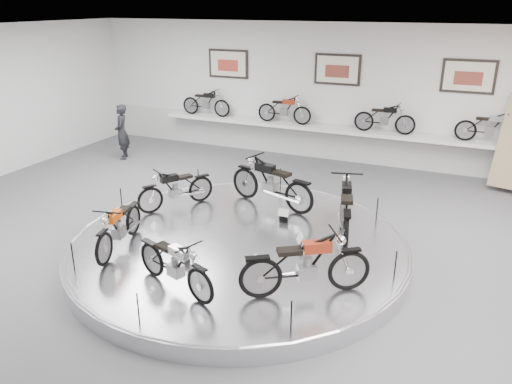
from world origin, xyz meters
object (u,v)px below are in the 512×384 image
at_px(bike_d, 119,226).
at_px(bike_e, 175,264).
at_px(shelf, 332,129).
at_px(display_platform, 238,247).
at_px(bike_f, 306,264).
at_px(bike_a, 346,207).
at_px(visitor, 122,132).
at_px(bike_b, 271,182).
at_px(bike_c, 176,188).

xyz_separation_m(bike_d, bike_e, (1.66, -0.76, -0.01)).
height_order(shelf, bike_e, bike_e).
bearing_deg(display_platform, bike_f, -36.15).
bearing_deg(bike_e, bike_d, 174.75).
bearing_deg(bike_f, display_platform, 110.86).
xyz_separation_m(bike_a, visitor, (-7.66, 3.07, -0.01)).
bearing_deg(bike_b, shelf, -75.77).
relative_size(shelf, bike_d, 7.20).
bearing_deg(shelf, bike_a, -71.57).
bearing_deg(bike_a, bike_d, 107.80).
bearing_deg(bike_b, display_platform, 107.16).
distance_m(bike_b, bike_e, 3.77).
xyz_separation_m(bike_e, visitor, (-5.75, 6.15, 0.09)).
relative_size(bike_c, visitor, 0.91).
bearing_deg(bike_f, bike_e, 166.42).
bearing_deg(bike_a, display_platform, 107.68).
relative_size(display_platform, visitor, 3.84).
bearing_deg(visitor, bike_e, 10.84).
height_order(display_platform, bike_b, bike_b).
xyz_separation_m(bike_f, visitor, (-7.65, 5.48, 0.02)).
xyz_separation_m(display_platform, bike_e, (-0.16, -1.94, 0.59)).
xyz_separation_m(bike_c, visitor, (-3.98, 3.30, 0.09)).
distance_m(bike_e, bike_f, 2.02).
xyz_separation_m(bike_b, bike_c, (-1.86, -0.91, -0.10)).
xyz_separation_m(bike_a, bike_e, (-1.91, -3.08, -0.10)).
bearing_deg(bike_a, bike_f, 164.56).
bearing_deg(shelf, bike_f, -77.19).
bearing_deg(display_platform, bike_a, 32.88).
bearing_deg(display_platform, shelf, 90.00).
distance_m(shelf, bike_a, 5.55).
xyz_separation_m(bike_d, visitor, (-4.09, 5.39, 0.08)).
bearing_deg(display_platform, bike_c, 154.81).
height_order(bike_a, bike_e, bike_a).
bearing_deg(bike_a, bike_e, 132.96).
distance_m(bike_d, bike_f, 3.56).
xyz_separation_m(bike_b, visitor, (-5.84, 2.38, -0.01)).
relative_size(bike_a, visitor, 1.10).
height_order(shelf, visitor, visitor).
height_order(display_platform, bike_c, bike_c).
distance_m(bike_a, bike_d, 4.26).
bearing_deg(visitor, bike_c, 18.11).
bearing_deg(bike_d, visitor, -155.90).
bearing_deg(bike_d, bike_c, 170.04).
bearing_deg(visitor, bike_d, 4.99).
relative_size(bike_a, bike_b, 0.99).
xyz_separation_m(display_platform, bike_c, (-1.93, 0.91, 0.60)).
bearing_deg(shelf, bike_c, -109.36).
xyz_separation_m(bike_c, bike_e, (1.77, -2.85, -0.01)).
bearing_deg(bike_b, bike_c, 41.20).
height_order(bike_a, bike_d, bike_a).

